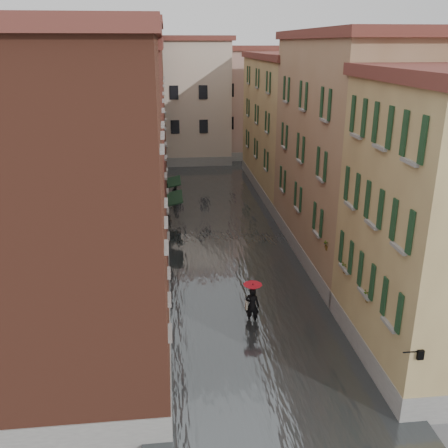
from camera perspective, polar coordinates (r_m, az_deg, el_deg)
ground at (r=23.49m, az=3.91°, el=-13.02°), size 120.00×120.00×0.00m
floodwater at (r=34.95m, az=0.19°, el=-1.28°), size 10.00×60.00×0.20m
building_left_near at (r=18.74m, az=-16.03°, el=-0.39°), size 6.00×8.00×13.00m
building_left_mid at (r=29.28m, az=-12.70°, el=6.62°), size 6.00×14.00×12.50m
building_left_far at (r=43.86m, az=-10.83°, el=12.07°), size 6.00×16.00×14.00m
building_right_near at (r=21.58m, az=23.89°, el=-0.81°), size 6.00×8.00×11.50m
building_right_mid at (r=30.96m, az=14.18°, el=7.68°), size 6.00×14.00×13.00m
building_right_far at (r=45.21m, az=7.58°, el=10.87°), size 6.00×16.00×11.50m
building_end_cream at (r=57.70m, az=-5.77°, el=13.64°), size 12.00×9.00×13.00m
building_end_pink at (r=60.52m, az=3.01°, el=13.53°), size 10.00×9.00×12.00m
awning_near at (r=35.26m, az=-5.70°, el=2.89°), size 1.09×3.22×2.80m
awning_far at (r=39.44m, az=-5.81°, el=4.72°), size 1.09×2.91×2.80m
wall_lantern at (r=18.40m, az=21.41°, el=-13.64°), size 0.71×0.22×0.35m
window_planters at (r=23.26m, az=13.97°, el=-4.13°), size 0.59×6.24×0.84m
pedestrian_main at (r=24.10m, az=3.26°, el=-8.71°), size 0.91×0.91×2.06m
pedestrian_far at (r=42.11m, az=-5.52°, el=3.42°), size 0.98×0.88×1.68m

